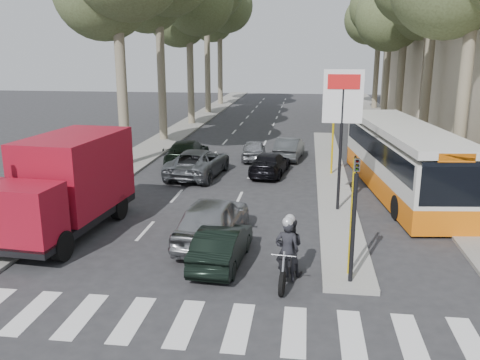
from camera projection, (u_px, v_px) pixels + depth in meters
The scene contains 23 objects.
ground at pixel (240, 258), 15.84m from camera, with size 120.00×120.00×0.00m, color #28282B.
sidewalk_right at pixel (394, 133), 38.72m from camera, with size 3.20×70.00×0.12m, color gray.
median_left at pixel (191, 124), 43.70m from camera, with size 2.40×64.00×0.12m, color gray.
traffic_island at pixel (331, 175), 25.96m from camera, with size 1.50×26.00×0.16m, color gray.
building_far at pixel (466, 29), 44.49m from camera, with size 11.00×20.00×16.00m, color #B7A88E.
billboard at pixel (342, 120), 19.29m from camera, with size 1.50×12.10×5.60m.
traffic_light_island at pixel (355, 200), 13.36m from camera, with size 0.16×0.41×3.60m.
tree_l_c at pixel (191, 2), 41.27m from camera, with size 7.40×7.20×13.71m.
tree_l_e at pixel (221, 8), 56.47m from camera, with size 7.40×7.20×14.49m.
tree_r_c at pixel (408, 1), 37.31m from camera, with size 7.40×7.20×13.32m.
tree_r_e at pixel (382, 8), 52.46m from camera, with size 7.40×7.20×14.10m.
silver_hatchback at pixel (213, 219), 17.03m from camera, with size 1.86×4.63×1.58m, color gray.
dark_hatchback at pixel (222, 245), 15.33m from camera, with size 1.26×3.62×1.19m, color black.
queue_car_a at pixel (198, 163), 25.91m from camera, with size 2.31×5.02×1.39m, color #55595D.
queue_car_b at pixel (270, 164), 26.21m from camera, with size 1.63×4.02×1.17m, color black.
queue_car_c at pixel (254, 150), 29.74m from camera, with size 1.39×3.45×1.17m, color #929499.
queue_car_d at pixel (289, 148), 29.95m from camera, with size 1.35×3.87×1.28m, color #44474A.
queue_car_e at pixel (187, 152), 28.51m from camera, with size 1.94×4.78×1.39m, color black.
red_truck at pixel (67, 183), 17.66m from camera, with size 2.89×6.54×3.40m.
city_bus at pixel (402, 157), 22.66m from camera, with size 3.89×12.00×3.10m.
motorcycle at pixel (288, 250), 14.21m from camera, with size 0.87×2.27×1.93m.
pedestrian_near at pixel (448, 164), 24.45m from camera, with size 0.95×0.47×1.62m, color #44344E.
pedestrian_far at pixel (418, 150), 27.81m from camera, with size 1.08×0.48×1.67m, color #665C4C.
Camera 1 is at (1.92, -14.58, 6.35)m, focal length 38.00 mm.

